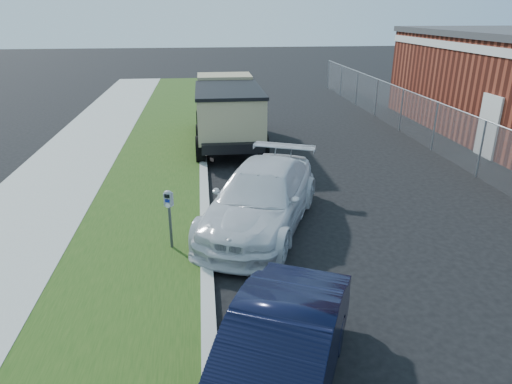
{
  "coord_description": "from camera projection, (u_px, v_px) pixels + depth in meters",
  "views": [
    {
      "loc": [
        -2.55,
        -8.73,
        4.9
      ],
      "look_at": [
        -1.4,
        1.0,
        1.0
      ],
      "focal_mm": 32.0,
      "sensor_mm": 36.0,
      "label": 1
    }
  ],
  "objects": [
    {
      "name": "white_wagon",
      "position": [
        262.0,
        196.0,
        11.0
      ],
      "size": [
        3.89,
        5.47,
        1.47
      ],
      "primitive_type": "imported",
      "rotation": [
        0.0,
        0.0,
        -0.4
      ],
      "color": "silver",
      "rests_on": "ground"
    },
    {
      "name": "ground",
      "position": [
        324.0,
        247.0,
        10.15
      ],
      "size": [
        120.0,
        120.0,
        0.0
      ],
      "primitive_type": "plane",
      "color": "black",
      "rests_on": "ground"
    },
    {
      "name": "streetside",
      "position": [
        86.0,
        219.0,
        11.36
      ],
      "size": [
        6.12,
        50.0,
        0.15
      ],
      "color": "#97978F",
      "rests_on": "ground"
    },
    {
      "name": "navy_sedan",
      "position": [
        277.0,
        362.0,
        5.91
      ],
      "size": [
        2.94,
        4.22,
        1.32
      ],
      "primitive_type": "imported",
      "rotation": [
        0.0,
        0.0,
        -0.43
      ],
      "color": "black",
      "rests_on": "ground"
    },
    {
      "name": "dump_truck",
      "position": [
        227.0,
        109.0,
        17.7
      ],
      "size": [
        2.5,
        6.19,
        2.42
      ],
      "rotation": [
        0.0,
        0.0,
        -0.0
      ],
      "color": "black",
      "rests_on": "ground"
    },
    {
      "name": "chainlink_fence",
      "position": [
        436.0,
        117.0,
        16.79
      ],
      "size": [
        0.06,
        30.06,
        30.0
      ],
      "color": "slate",
      "rests_on": "ground"
    },
    {
      "name": "parking_meter",
      "position": [
        169.0,
        207.0,
        9.55
      ],
      "size": [
        0.21,
        0.18,
        1.32
      ],
      "rotation": [
        0.0,
        0.0,
        -0.37
      ],
      "color": "#3F4247",
      "rests_on": "ground"
    }
  ]
}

